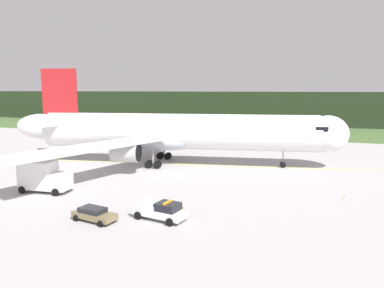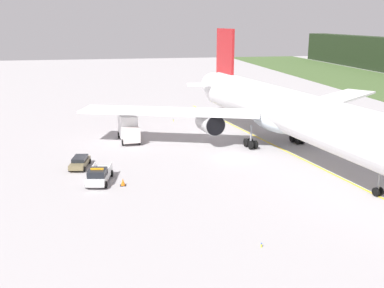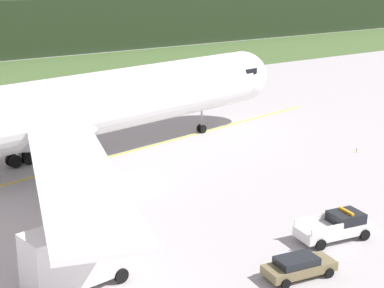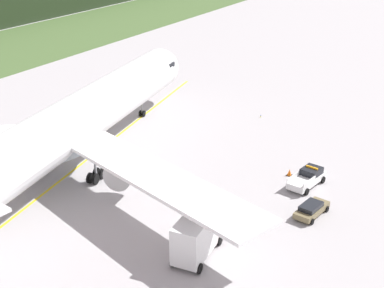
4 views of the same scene
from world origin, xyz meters
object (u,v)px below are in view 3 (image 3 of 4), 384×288
object	(u,v)px
airliner	(64,111)
ops_pickup_truck	(337,226)
catering_truck	(73,257)
apron_cone	(322,217)
staff_car	(299,266)

from	to	relation	value
airliner	ops_pickup_truck	distance (m)	26.46
airliner	ops_pickup_truck	bearing A→B (deg)	-71.35
airliner	ops_pickup_truck	world-z (taller)	airliner
catering_truck	apron_cone	bearing A→B (deg)	-5.02
ops_pickup_truck	catering_truck	xyz separation A→B (m)	(-17.32, 4.14, 1.05)
ops_pickup_truck	staff_car	distance (m)	6.36
airliner	staff_car	distance (m)	27.55
ops_pickup_truck	apron_cone	xyz separation A→B (m)	(1.31, 2.51, -0.52)
airliner	ops_pickup_truck	xyz separation A→B (m)	(8.34, -24.71, -4.46)
ops_pickup_truck	staff_car	world-z (taller)	ops_pickup_truck
staff_car	ops_pickup_truck	bearing A→B (deg)	21.49
apron_cone	staff_car	bearing A→B (deg)	-146.19
catering_truck	apron_cone	distance (m)	18.76
staff_car	apron_cone	size ratio (longest dim) A/B	5.90
ops_pickup_truck	staff_car	bearing A→B (deg)	-158.51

